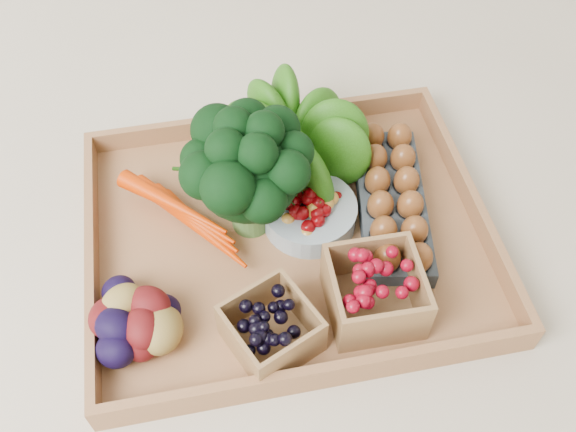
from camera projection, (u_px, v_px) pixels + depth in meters
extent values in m
plane|color=beige|center=(288.00, 241.00, 0.92)|extent=(4.00, 4.00, 0.00)
cube|color=#A06C43|center=(288.00, 238.00, 0.91)|extent=(0.55, 0.45, 0.01)
sphere|color=#1D4C0B|center=(293.00, 136.00, 0.92)|extent=(0.15, 0.15, 0.15)
cylinder|color=#8C9EA5|center=(310.00, 214.00, 0.91)|extent=(0.13, 0.13, 0.04)
cube|color=#394148|center=(391.00, 205.00, 0.92)|extent=(0.14, 0.27, 0.03)
cube|color=black|center=(271.00, 329.00, 0.78)|extent=(0.13, 0.13, 0.07)
cube|color=maroon|center=(375.00, 291.00, 0.80)|extent=(0.12, 0.12, 0.08)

